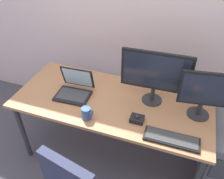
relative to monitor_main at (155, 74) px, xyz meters
The scene contains 9 objects.
ground_plane 1.09m from the monitor_main, 161.41° to the right, with size 8.00×8.00×0.00m, color #494652.
back_wall 0.80m from the monitor_main, 118.51° to the left, with size 6.00×0.10×2.80m, color beige.
desk 0.50m from the monitor_main, 161.41° to the right, with size 1.77×0.78×0.74m.
monitor_main is the anchor object (origin of this frame).
monitor_side 0.41m from the monitor_main, ahead, with size 0.39×0.18×0.42m.
keyboard 0.54m from the monitor_main, 60.19° to the right, with size 0.41×0.14×0.03m.
laptop 0.75m from the monitor_main, 168.67° to the right, with size 0.32×0.29×0.23m.
trackball_mouse 0.40m from the monitor_main, 101.92° to the right, with size 0.11×0.09×0.07m.
coffee_mug 0.65m from the monitor_main, 138.84° to the right, with size 0.09×0.08×0.11m.
Camera 1 is at (0.53, -1.49, 2.09)m, focal length 36.87 mm.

